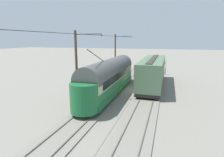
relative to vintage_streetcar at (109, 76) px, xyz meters
The scene contains 9 objects.
ground_plane 4.10m from the vintage_streetcar, 133.12° to the right, with size 220.00×220.00×0.00m, color gray.
track_streetcar_siding 5.88m from the vintage_streetcar, 149.00° to the right, with size 2.80×80.00×0.18m.
track_adjacent_siding 3.57m from the vintage_streetcar, 90.00° to the right, with size 2.80×80.00×0.18m.
vintage_streetcar is the anchor object (origin of this frame).
boxcar_adjacent 7.22m from the vintage_streetcar, 130.33° to the right, with size 2.96×13.94×3.85m.
catenary_pole_foreground 13.34m from the vintage_streetcar, 77.31° to the right, with size 3.22×0.28×7.54m.
catenary_pole_mid_near 4.26m from the vintage_streetcar, 41.91° to the left, with size 3.22×0.28×7.54m.
overhead_wire_run 5.08m from the vintage_streetcar, 87.53° to the left, with size 3.01×35.04×0.18m.
switch_stand 16.55m from the vintage_streetcar, 112.35° to the right, with size 0.50×0.30×1.24m.
Camera 1 is at (-4.37, 23.37, 6.59)m, focal length 29.69 mm.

